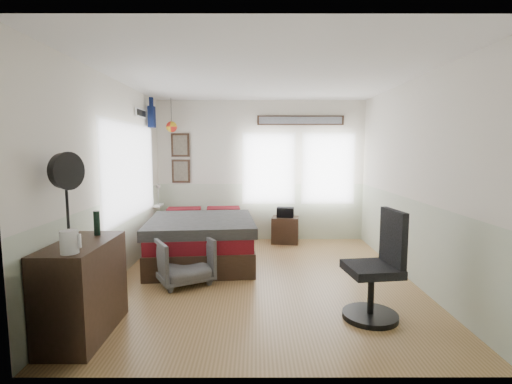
# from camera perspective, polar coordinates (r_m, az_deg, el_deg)

# --- Properties ---
(ground_plane) EXTENTS (4.00, 4.50, 0.01)m
(ground_plane) POSITION_cam_1_polar(r_m,az_deg,el_deg) (5.25, 1.13, -13.13)
(ground_plane) COLOR olive
(room_shell) EXTENTS (4.02, 4.52, 2.71)m
(room_shell) POSITION_cam_1_polar(r_m,az_deg,el_deg) (5.13, 0.25, 4.86)
(room_shell) COLOR silver
(room_shell) RESTS_ON ground_plane
(wall_decor) EXTENTS (3.55, 1.32, 1.44)m
(wall_decor) POSITION_cam_1_polar(r_m,az_deg,el_deg) (6.98, -8.40, 9.23)
(wall_decor) COLOR #40261A
(wall_decor) RESTS_ON room_shell
(bed) EXTENTS (1.75, 2.33, 0.70)m
(bed) POSITION_cam_1_polar(r_m,az_deg,el_deg) (6.09, -8.31, -7.01)
(bed) COLOR black
(bed) RESTS_ON ground_plane
(dresser) EXTENTS (0.48, 1.00, 0.90)m
(dresser) POSITION_cam_1_polar(r_m,az_deg,el_deg) (3.97, -25.07, -13.38)
(dresser) COLOR black
(dresser) RESTS_ON ground_plane
(armchair) EXTENTS (0.92, 0.93, 0.63)m
(armchair) POSITION_cam_1_polar(r_m,az_deg,el_deg) (5.07, -11.07, -10.18)
(armchair) COLOR #5F5F5F
(armchair) RESTS_ON ground_plane
(nightstand) EXTENTS (0.55, 0.46, 0.49)m
(nightstand) POSITION_cam_1_polar(r_m,az_deg,el_deg) (7.10, 4.51, -5.82)
(nightstand) COLOR black
(nightstand) RESTS_ON ground_plane
(task_chair) EXTENTS (0.57, 0.57, 1.15)m
(task_chair) POSITION_cam_1_polar(r_m,az_deg,el_deg) (4.14, 18.17, -12.01)
(task_chair) COLOR black
(task_chair) RESTS_ON ground_plane
(kettle) EXTENTS (0.17, 0.15, 0.19)m
(kettle) POSITION_cam_1_polar(r_m,az_deg,el_deg) (3.47, -26.78, -6.88)
(kettle) COLOR silver
(kettle) RESTS_ON dresser
(bottle) EXTENTS (0.06, 0.06, 0.25)m
(bottle) POSITION_cam_1_polar(r_m,az_deg,el_deg) (4.08, -23.29, -4.42)
(bottle) COLOR black
(bottle) RESTS_ON dresser
(stand_fan) EXTENTS (0.21, 0.33, 0.84)m
(stand_fan) POSITION_cam_1_polar(r_m,az_deg,el_deg) (3.76, -27.12, 2.68)
(stand_fan) COLOR black
(stand_fan) RESTS_ON dresser
(black_bag) EXTENTS (0.34, 0.25, 0.18)m
(black_bag) POSITION_cam_1_polar(r_m,az_deg,el_deg) (7.03, 4.53, -3.12)
(black_bag) COLOR black
(black_bag) RESTS_ON nightstand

